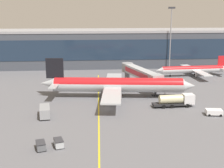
# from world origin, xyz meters

# --- Properties ---
(ground_plane) EXTENTS (700.00, 700.00, 0.00)m
(ground_plane) POSITION_xyz_m (0.00, 0.00, 0.00)
(ground_plane) COLOR slate
(apron_lead_in_line) EXTENTS (3.60, 79.94, 0.01)m
(apron_lead_in_line) POSITION_xyz_m (-2.07, 2.00, 0.00)
(apron_lead_in_line) COLOR yellow
(apron_lead_in_line) RESTS_ON ground_plane
(terminal_building) EXTENTS (205.79, 21.27, 16.19)m
(terminal_building) POSITION_xyz_m (9.09, 63.42, 8.11)
(terminal_building) COLOR #424751
(terminal_building) RESTS_ON ground_plane
(main_airliner) EXTENTS (44.27, 35.30, 11.31)m
(main_airliner) POSITION_xyz_m (3.61, 9.96, 3.76)
(main_airliner) COLOR #B2B7BC
(main_airliner) RESTS_ON ground_plane
(jet_bridge) EXTENTS (9.65, 24.36, 6.45)m
(jet_bridge) POSITION_xyz_m (12.00, 21.42, 4.79)
(jet_bridge) COLOR #B2B7BC
(jet_bridge) RESTS_ON ground_plane
(fuel_tanker) EXTENTS (10.89, 3.02, 3.25)m
(fuel_tanker) POSITION_xyz_m (17.93, 0.04, 1.75)
(fuel_tanker) COLOR #232326
(fuel_tanker) RESTS_ON ground_plane
(lavatory_truck) EXTENTS (3.05, 6.05, 2.50)m
(lavatory_truck) POSITION_xyz_m (-14.98, -4.95, 1.42)
(lavatory_truck) COLOR gray
(lavatory_truck) RESTS_ON ground_plane
(pushback_tug) EXTENTS (4.11, 2.85, 1.40)m
(pushback_tug) POSITION_xyz_m (25.10, -7.29, 0.85)
(pushback_tug) COLOR white
(pushback_tug) RESTS_ON ground_plane
(baggage_cart_0) EXTENTS (2.19, 2.96, 1.48)m
(baggage_cart_0) POSITION_xyz_m (-13.51, -22.57, 0.78)
(baggage_cart_0) COLOR #595B60
(baggage_cart_0) RESTS_ON ground_plane
(baggage_cart_1) EXTENTS (2.19, 2.96, 1.48)m
(baggage_cart_1) POSITION_xyz_m (-10.42, -21.75, 0.78)
(baggage_cart_1) COLOR #B2B7BC
(baggage_cart_1) RESTS_ON ground_plane
(commuter_jet_far) EXTENTS (29.09, 23.13, 7.59)m
(commuter_jet_far) POSITION_xyz_m (35.43, 36.86, 2.66)
(commuter_jet_far) COLOR silver
(commuter_jet_far) RESTS_ON ground_plane
(apron_light_mast_0) EXTENTS (2.80, 0.50, 25.92)m
(apron_light_mast_0) POSITION_xyz_m (30.26, 51.46, 14.98)
(apron_light_mast_0) COLOR gray
(apron_light_mast_0) RESTS_ON ground_plane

